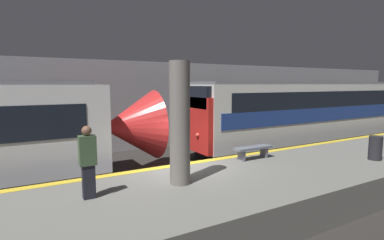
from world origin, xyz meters
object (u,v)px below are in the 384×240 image
support_pillar_near (180,123)px  train_boxy (321,113)px  platform_bench (253,150)px  trash_bin (375,148)px  person_waiting (88,160)px

support_pillar_near → train_boxy: bearing=21.0°
platform_bench → trash_bin: bearing=-31.4°
train_boxy → platform_bench: train_boxy is taller
support_pillar_near → platform_bench: size_ratio=2.18×
train_boxy → platform_bench: bearing=-157.2°
platform_bench → person_waiting: bearing=-171.1°
support_pillar_near → platform_bench: support_pillar_near is taller
support_pillar_near → train_boxy: size_ratio=0.18×
person_waiting → train_boxy: bearing=17.3°
support_pillar_near → platform_bench: 3.88m
platform_bench → trash_bin: size_ratio=1.76×
person_waiting → support_pillar_near: bearing=-3.2°
platform_bench → trash_bin: trash_bin is taller
platform_bench → trash_bin: (3.67, -2.24, 0.09)m
person_waiting → trash_bin: person_waiting is taller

